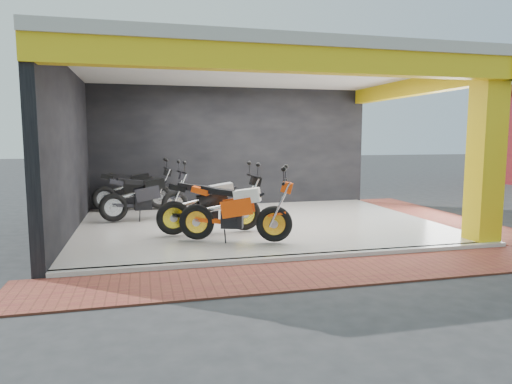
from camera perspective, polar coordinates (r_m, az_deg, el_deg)
The scene contains 15 objects.
ground at distance 8.76m, azimuth 3.61°, elevation -6.83°, with size 80.00×80.00×0.00m, color #2D2D30.
showroom_floor at distance 10.62m, azimuth 0.33°, elevation -4.10°, with size 8.00×6.00×0.10m, color white.
showroom_ceiling at distance 10.54m, azimuth 0.34°, elevation 15.21°, with size 8.40×6.40×0.20m, color beige.
back_wall at distance 13.46m, azimuth -2.97°, elevation 5.50°, with size 8.20×0.20×3.50m, color black.
left_wall at distance 10.22m, azimuth -22.62°, elevation 4.54°, with size 0.20×6.20×3.50m, color black.
corner_column at distance 9.72m, azimuth 26.78°, elevation 4.24°, with size 0.50×0.50×3.50m, color yellow.
header_beam_front at distance 7.66m, azimuth 6.17°, elevation 16.06°, with size 8.40×0.30×0.40m, color yellow.
header_beam_right at distance 12.13m, azimuth 19.42°, elevation 12.31°, with size 0.30×6.40×0.40m, color yellow.
floor_kerb at distance 7.81m, azimuth 5.91°, elevation -8.17°, with size 8.00×0.20×0.10m, color white.
paver_front at distance 7.12m, azimuth 8.08°, elevation -9.99°, with size 9.00×1.40×0.03m, color #974831.
paver_right at distance 12.69m, azimuth 21.85°, elevation -2.95°, with size 1.40×7.00×0.03m, color #974831.
moto_hero at distance 8.46m, azimuth 2.30°, elevation -1.80°, with size 2.28×0.85×1.40m, color #FC4A0A, non-canonical shape.
moto_row_a at distance 9.50m, azimuth -1.40°, elevation -0.81°, with size 2.29×0.85×1.40m, color black, non-canonical shape.
moto_row_b at distance 11.23m, azimuth -10.13°, elevation 0.15°, with size 2.22×0.82×1.35m, color black, non-canonical shape.
moto_row_d at distance 12.68m, azimuth -11.97°, elevation 0.85°, with size 2.21×0.82×1.35m, color black, non-canonical shape.
Camera 1 is at (-2.60, -8.10, 2.07)m, focal length 32.00 mm.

